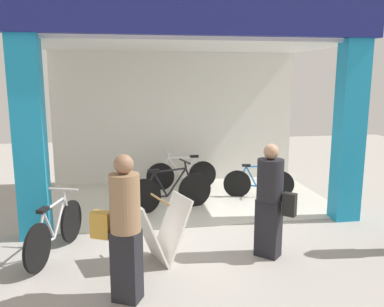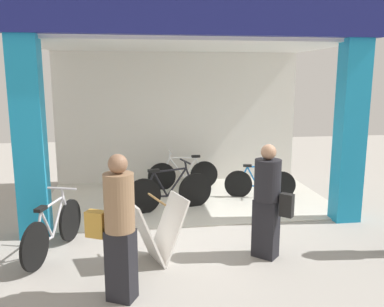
# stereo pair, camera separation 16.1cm
# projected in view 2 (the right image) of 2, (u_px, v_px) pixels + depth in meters

# --- Properties ---
(ground_plane) EXTENTS (19.67, 19.67, 0.00)m
(ground_plane) POSITION_uv_depth(u_px,v_px,m) (198.00, 227.00, 7.00)
(ground_plane) COLOR #9E9991
(ground_plane) RESTS_ON ground
(shop_facade) EXTENTS (6.03, 3.52, 3.97)m
(shop_facade) POSITION_uv_depth(u_px,v_px,m) (186.00, 99.00, 8.21)
(shop_facade) COLOR beige
(shop_facade) RESTS_ON ground
(bicycle_inside_0) EXTENTS (1.71, 0.58, 0.97)m
(bicycle_inside_0) POSITION_uv_depth(u_px,v_px,m) (170.00, 191.00, 7.80)
(bicycle_inside_0) COLOR black
(bicycle_inside_0) RESTS_ON ground
(bicycle_inside_1) EXTENTS (1.63, 0.45, 0.89)m
(bicycle_inside_1) POSITION_uv_depth(u_px,v_px,m) (183.00, 174.00, 9.29)
(bicycle_inside_1) COLOR black
(bicycle_inside_1) RESTS_ON ground
(bicycle_inside_2) EXTENTS (1.48, 0.45, 0.83)m
(bicycle_inside_2) POSITION_uv_depth(u_px,v_px,m) (260.00, 183.00, 8.61)
(bicycle_inside_2) COLOR black
(bicycle_inside_2) RESTS_ON ground
(bicycle_parked_0) EXTENTS (0.60, 1.62, 0.93)m
(bicycle_parked_0) POSITION_uv_depth(u_px,v_px,m) (54.00, 230.00, 5.89)
(bicycle_parked_0) COLOR black
(bicycle_parked_0) RESTS_ON ground
(sandwich_board_sign) EXTENTS (0.91, 0.80, 0.93)m
(sandwich_board_sign) POSITION_uv_depth(u_px,v_px,m) (157.00, 230.00, 5.64)
(sandwich_board_sign) COLOR silver
(sandwich_board_sign) RESTS_ON ground
(pedestrian_0) EXTENTS (0.58, 0.57, 1.65)m
(pedestrian_0) POSITION_uv_depth(u_px,v_px,m) (268.00, 199.00, 5.71)
(pedestrian_0) COLOR black
(pedestrian_0) RESTS_ON ground
(pedestrian_2) EXTENTS (0.64, 0.48, 1.74)m
(pedestrian_2) POSITION_uv_depth(u_px,v_px,m) (119.00, 226.00, 4.59)
(pedestrian_2) COLOR black
(pedestrian_2) RESTS_ON ground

